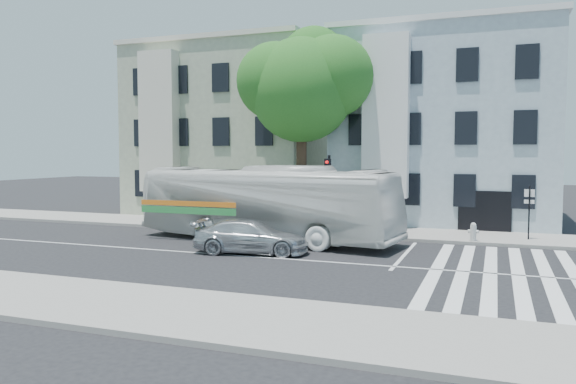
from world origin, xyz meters
The scene contains 12 objects.
ground centered at (0.00, 0.00, 0.00)m, with size 120.00×120.00×0.00m, color black.
sidewalk_far centered at (0.00, 8.00, 0.07)m, with size 80.00×4.00×0.15m, color gray.
sidewalk_near centered at (0.00, -8.00, 0.07)m, with size 80.00×4.00×0.15m, color gray.
building_left centered at (-7.00, 15.00, 5.50)m, with size 12.00×10.00×11.00m, color gray.
building_right centered at (7.00, 15.00, 5.50)m, with size 12.00×10.00×11.00m, color #94A5B0.
street_tree centered at (0.06, 8.74, 7.83)m, with size 7.30×5.90×11.10m.
bus centered at (-0.17, 3.87, 1.78)m, with size 12.75×2.98×3.55m, color silver.
sedan centered at (0.49, 0.71, 0.69)m, with size 4.74×1.93×1.38m, color silver.
hedge centered at (-4.15, 6.80, 0.50)m, with size 8.50×0.84×0.70m, color #276621, non-canonical shape.
traffic_signal centered at (2.27, 5.94, 2.60)m, with size 0.41×0.52×4.03m.
fire_hydrant centered at (9.00, 6.30, 0.58)m, with size 0.48×0.27×0.84m.
far_sign_pole centered at (11.37, 7.72, 1.73)m, with size 0.45×0.18×2.48m.
Camera 1 is at (9.90, -20.25, 4.14)m, focal length 35.00 mm.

